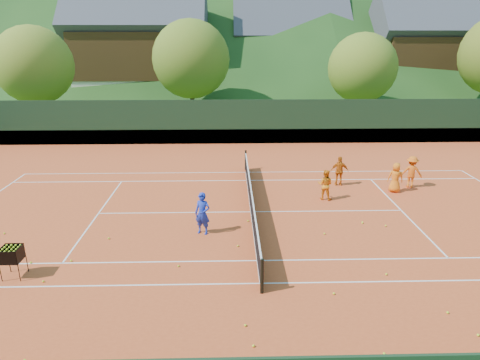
{
  "coord_description": "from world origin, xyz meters",
  "views": [
    {
      "loc": [
        -0.91,
        -16.62,
        7.1
      ],
      "look_at": [
        -0.47,
        0.0,
        1.45
      ],
      "focal_mm": 32.0,
      "sensor_mm": 36.0,
      "label": 1
    }
  ],
  "objects_px": {
    "tennis_net": "(251,201)",
    "ball_hopper": "(12,255)",
    "coach": "(203,214)",
    "student_a": "(325,185)",
    "student_c": "(395,178)",
    "student_b": "(340,171)",
    "chalet_mid": "(289,54)",
    "student_d": "(411,172)",
    "chalet_left": "(141,50)",
    "chalet_right": "(426,53)"
  },
  "relations": [
    {
      "from": "student_b",
      "to": "chalet_left",
      "type": "relative_size",
      "value": 0.11
    },
    {
      "from": "coach",
      "to": "ball_hopper",
      "type": "distance_m",
      "value": 6.33
    },
    {
      "from": "student_b",
      "to": "student_d",
      "type": "bearing_deg",
      "value": -179.57
    },
    {
      "from": "coach",
      "to": "ball_hopper",
      "type": "relative_size",
      "value": 1.61
    },
    {
      "from": "coach",
      "to": "tennis_net",
      "type": "relative_size",
      "value": 0.13
    },
    {
      "from": "chalet_left",
      "to": "ball_hopper",
      "type": "bearing_deg",
      "value": -85.98
    },
    {
      "from": "coach",
      "to": "chalet_left",
      "type": "relative_size",
      "value": 0.12
    },
    {
      "from": "student_c",
      "to": "student_a",
      "type": "bearing_deg",
      "value": 29.75
    },
    {
      "from": "coach",
      "to": "chalet_left",
      "type": "xyz_separation_m",
      "value": [
        -8.08,
        32.0,
        4.82
      ]
    },
    {
      "from": "ball_hopper",
      "to": "chalet_left",
      "type": "bearing_deg",
      "value": 94.02
    },
    {
      "from": "chalet_right",
      "to": "chalet_mid",
      "type": "bearing_deg",
      "value": 164.05
    },
    {
      "from": "ball_hopper",
      "to": "chalet_left",
      "type": "height_order",
      "value": "chalet_left"
    },
    {
      "from": "coach",
      "to": "chalet_right",
      "type": "distance_m",
      "value": 39.03
    },
    {
      "from": "ball_hopper",
      "to": "chalet_right",
      "type": "bearing_deg",
      "value": 51.7
    },
    {
      "from": "coach",
      "to": "chalet_mid",
      "type": "distance_m",
      "value": 37.09
    },
    {
      "from": "student_c",
      "to": "chalet_left",
      "type": "relative_size",
      "value": 0.1
    },
    {
      "from": "coach",
      "to": "ball_hopper",
      "type": "height_order",
      "value": "coach"
    },
    {
      "from": "coach",
      "to": "student_a",
      "type": "xyz_separation_m",
      "value": [
        5.32,
        3.39,
        -0.11
      ]
    },
    {
      "from": "chalet_mid",
      "to": "student_d",
      "type": "bearing_deg",
      "value": -86.45
    },
    {
      "from": "coach",
      "to": "student_a",
      "type": "bearing_deg",
      "value": 53.05
    },
    {
      "from": "coach",
      "to": "student_b",
      "type": "relative_size",
      "value": 1.09
    },
    {
      "from": "student_c",
      "to": "chalet_left",
      "type": "height_order",
      "value": "chalet_left"
    },
    {
      "from": "student_b",
      "to": "chalet_left",
      "type": "bearing_deg",
      "value": -54.7
    },
    {
      "from": "student_b",
      "to": "ball_hopper",
      "type": "relative_size",
      "value": 1.47
    },
    {
      "from": "student_c",
      "to": "tennis_net",
      "type": "height_order",
      "value": "student_c"
    },
    {
      "from": "student_d",
      "to": "tennis_net",
      "type": "bearing_deg",
      "value": 34.57
    },
    {
      "from": "student_a",
      "to": "ball_hopper",
      "type": "height_order",
      "value": "student_a"
    },
    {
      "from": "student_d",
      "to": "chalet_left",
      "type": "xyz_separation_m",
      "value": [
        -17.93,
        27.1,
        4.84
      ]
    },
    {
      "from": "coach",
      "to": "student_c",
      "type": "relative_size",
      "value": 1.13
    },
    {
      "from": "chalet_left",
      "to": "chalet_right",
      "type": "distance_m",
      "value": 30.0
    },
    {
      "from": "coach",
      "to": "tennis_net",
      "type": "bearing_deg",
      "value": 66.68
    },
    {
      "from": "ball_hopper",
      "to": "chalet_mid",
      "type": "relative_size",
      "value": 0.08
    },
    {
      "from": "student_c",
      "to": "chalet_mid",
      "type": "xyz_separation_m",
      "value": [
        -0.92,
        31.74,
        4.26
      ]
    },
    {
      "from": "student_b",
      "to": "coach",
      "type": "bearing_deg",
      "value": 46.13
    },
    {
      "from": "student_a",
      "to": "ball_hopper",
      "type": "relative_size",
      "value": 1.39
    },
    {
      "from": "coach",
      "to": "chalet_left",
      "type": "distance_m",
      "value": 33.35
    },
    {
      "from": "student_d",
      "to": "tennis_net",
      "type": "distance_m",
      "value": 8.45
    },
    {
      "from": "chalet_left",
      "to": "student_b",
      "type": "bearing_deg",
      "value": -61.49
    },
    {
      "from": "coach",
      "to": "student_d",
      "type": "xyz_separation_m",
      "value": [
        9.85,
        4.89,
        -0.02
      ]
    },
    {
      "from": "student_d",
      "to": "chalet_right",
      "type": "distance_m",
      "value": 30.0
    },
    {
      "from": "student_d",
      "to": "chalet_right",
      "type": "height_order",
      "value": "chalet_right"
    },
    {
      "from": "chalet_left",
      "to": "chalet_mid",
      "type": "bearing_deg",
      "value": 14.04
    },
    {
      "from": "tennis_net",
      "to": "ball_hopper",
      "type": "height_order",
      "value": "tennis_net"
    },
    {
      "from": "student_c",
      "to": "chalet_right",
      "type": "xyz_separation_m",
      "value": [
        13.08,
        27.74,
        4.52
      ]
    },
    {
      "from": "student_a",
      "to": "chalet_left",
      "type": "distance_m",
      "value": 31.97
    },
    {
      "from": "student_c",
      "to": "ball_hopper",
      "type": "xyz_separation_m",
      "value": [
        -14.47,
        -7.15,
        0.03
      ]
    },
    {
      "from": "coach",
      "to": "chalet_mid",
      "type": "xyz_separation_m",
      "value": [
        7.92,
        36.0,
        4.16
      ]
    },
    {
      "from": "ball_hopper",
      "to": "chalet_mid",
      "type": "xyz_separation_m",
      "value": [
        13.55,
        38.88,
        4.22
      ]
    },
    {
      "from": "student_c",
      "to": "coach",
      "type": "bearing_deg",
      "value": 41.67
    },
    {
      "from": "tennis_net",
      "to": "ball_hopper",
      "type": "xyz_separation_m",
      "value": [
        -7.55,
        -4.89,
        0.25
      ]
    }
  ]
}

